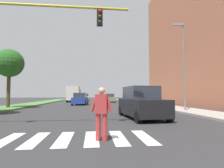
% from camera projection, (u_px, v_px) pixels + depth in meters
% --- Properties ---
extents(ground_plane, '(140.00, 140.00, 0.00)m').
position_uv_depth(ground_plane, '(89.00, 105.00, 27.04)').
color(ground_plane, '#2D2D30').
extents(crosswalk, '(4.95, 2.20, 0.01)m').
position_uv_depth(crosswalk, '(78.00, 138.00, 6.08)').
color(crosswalk, silver).
rests_on(crosswalk, ground_plane).
extents(median_strip, '(3.40, 64.00, 0.15)m').
position_uv_depth(median_strip, '(25.00, 105.00, 24.18)').
color(median_strip, '#477A38').
rests_on(median_strip, ground_plane).
extents(tree_far, '(2.96, 2.96, 6.13)m').
position_uv_depth(tree_far, '(9.00, 64.00, 19.38)').
color(tree_far, '#4C3823').
rests_on(tree_far, median_strip).
extents(sidewalk_right, '(3.00, 64.00, 0.15)m').
position_uv_depth(sidewalk_right, '(152.00, 104.00, 25.99)').
color(sidewalk_right, '#9E9991').
rests_on(sidewalk_right, ground_plane).
extents(street_lamp_right, '(1.02, 0.24, 7.50)m').
position_uv_depth(street_lamp_right, '(183.00, 58.00, 15.84)').
color(street_lamp_right, slate).
rests_on(street_lamp_right, sidewalk_right).
extents(pedestrian_performer, '(0.74, 0.34, 1.69)m').
position_uv_depth(pedestrian_performer, '(102.00, 111.00, 5.84)').
color(pedestrian_performer, '#B23333').
rests_on(pedestrian_performer, ground_plane).
extents(suv_crossing, '(2.31, 4.74, 1.97)m').
position_uv_depth(suv_crossing, '(141.00, 103.00, 11.44)').
color(suv_crossing, black).
rests_on(suv_crossing, ground_plane).
extents(sedan_midblock, '(2.23, 4.61, 1.71)m').
position_uv_depth(sedan_midblock, '(80.00, 99.00, 26.58)').
color(sedan_midblock, navy).
rests_on(sedan_midblock, ground_plane).
extents(sedan_distant, '(1.83, 4.13, 1.65)m').
position_uv_depth(sedan_distant, '(110.00, 98.00, 35.71)').
color(sedan_distant, gray).
rests_on(sedan_distant, ground_plane).
extents(sedan_far_horizon, '(1.81, 4.37, 1.69)m').
position_uv_depth(sedan_far_horizon, '(85.00, 97.00, 44.76)').
color(sedan_far_horizon, silver).
rests_on(sedan_far_horizon, ground_plane).
extents(truck_box_delivery, '(2.40, 6.20, 3.10)m').
position_uv_depth(truck_box_delivery, '(74.00, 94.00, 36.97)').
color(truck_box_delivery, '#474C51').
rests_on(truck_box_delivery, ground_plane).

